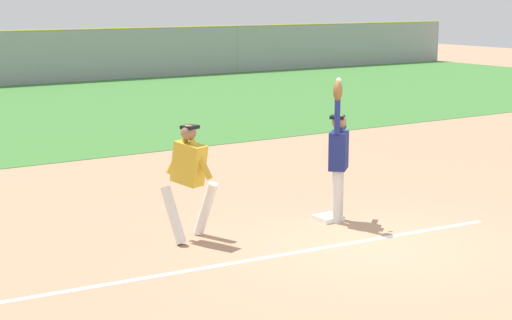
{
  "coord_description": "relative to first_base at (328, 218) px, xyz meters",
  "views": [
    {
      "loc": [
        -7.78,
        -8.83,
        3.53
      ],
      "look_at": [
        -0.85,
        1.74,
        1.05
      ],
      "focal_mm": 58.58,
      "sensor_mm": 36.0,
      "label": 1
    }
  ],
  "objects": [
    {
      "name": "fielder",
      "position": [
        0.08,
        -0.13,
        1.08
      ],
      "size": [
        0.73,
        0.69,
        2.28
      ],
      "rotation": [
        0.0,
        0.0,
        2.32
      ],
      "color": "silver",
      "rests_on": "ground_plane"
    },
    {
      "name": "first_base",
      "position": [
        0.0,
        0.0,
        0.0
      ],
      "size": [
        0.39,
        0.39,
        0.08
      ],
      "primitive_type": "cube",
      "rotation": [
        0.0,
        0.0,
        0.02
      ],
      "color": "white",
      "rests_on": "ground_plane"
    },
    {
      "name": "parked_car_green",
      "position": [
        3.4,
        27.25,
        0.63
      ],
      "size": [
        4.59,
        2.51,
        1.25
      ],
      "rotation": [
        0.0,
        0.0,
        -0.12
      ],
      "color": "#1E6B33",
      "rests_on": "ground_plane"
    },
    {
      "name": "ground_plane",
      "position": [
        -0.29,
        -1.36,
        -0.04
      ],
      "size": [
        77.73,
        77.73,
        0.0
      ],
      "primitive_type": "plane",
      "color": "tan"
    },
    {
      "name": "parked_car_red",
      "position": [
        9.49,
        27.37,
        0.63
      ],
      "size": [
        4.59,
        2.51,
        1.25
      ],
      "rotation": [
        0.0,
        0.0,
        0.12
      ],
      "color": "#B21E1E",
      "rests_on": "ground_plane"
    },
    {
      "name": "baseball",
      "position": [
        0.1,
        -0.07,
        2.22
      ],
      "size": [
        0.07,
        0.07,
        0.07
      ],
      "primitive_type": "sphere",
      "color": "white"
    },
    {
      "name": "chalk_foul_line",
      "position": [
        -4.0,
        -0.9,
        -0.04
      ],
      "size": [
        11.97,
        1.06,
        0.01
      ],
      "primitive_type": "cube",
      "rotation": [
        0.0,
        0.0,
        -0.08
      ],
      "color": "white",
      "rests_on": "ground_plane"
    },
    {
      "name": "runner",
      "position": [
        -2.37,
        0.27,
        0.96
      ],
      "size": [
        0.88,
        0.81,
        1.72
      ],
      "rotation": [
        0.0,
        0.0,
        0.39
      ],
      "color": "white",
      "rests_on": "ground_plane"
    },
    {
      "name": "outfield_grass",
      "position": [
        -0.29,
        15.1,
        -0.04
      ],
      "size": [
        52.44,
        16.4,
        0.01
      ],
      "primitive_type": "cube",
      "color": "#3D7533",
      "rests_on": "ground_plane"
    }
  ]
}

